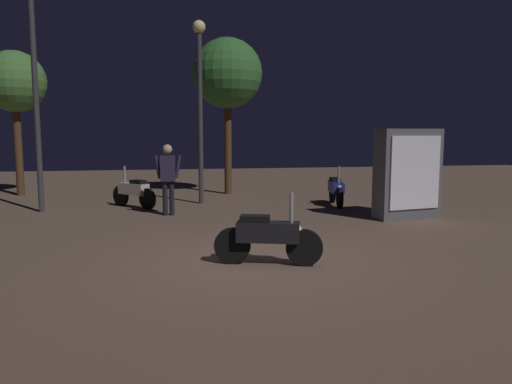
{
  "coord_description": "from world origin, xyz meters",
  "views": [
    {
      "loc": [
        -1.4,
        -7.39,
        1.99
      ],
      "look_at": [
        0.1,
        0.68,
        1.0
      ],
      "focal_mm": 34.1,
      "sensor_mm": 36.0,
      "label": 1
    }
  ],
  "objects_px": {
    "streetlamp_far": "(34,71)",
    "kiosk_billboard": "(408,174)",
    "motorcycle_black_foreground": "(268,236)",
    "motorcycle_white_parked_right": "(134,191)",
    "person_rider_beside": "(168,173)",
    "streetlamp_near": "(200,89)",
    "motorcycle_blue_parked_left": "(336,190)"
  },
  "relations": [
    {
      "from": "streetlamp_far",
      "to": "kiosk_billboard",
      "type": "xyz_separation_m",
      "value": [
        8.7,
        -2.59,
        -2.47
      ]
    },
    {
      "from": "motorcycle_black_foreground",
      "to": "kiosk_billboard",
      "type": "height_order",
      "value": "kiosk_billboard"
    },
    {
      "from": "motorcycle_white_parked_right",
      "to": "person_rider_beside",
      "type": "relative_size",
      "value": 0.74
    },
    {
      "from": "motorcycle_white_parked_right",
      "to": "person_rider_beside",
      "type": "bearing_deg",
      "value": 169.41
    },
    {
      "from": "streetlamp_near",
      "to": "motorcycle_white_parked_right",
      "type": "bearing_deg",
      "value": -165.99
    },
    {
      "from": "motorcycle_blue_parked_left",
      "to": "streetlamp_near",
      "type": "relative_size",
      "value": 0.33
    },
    {
      "from": "streetlamp_far",
      "to": "streetlamp_near",
      "type": "bearing_deg",
      "value": 10.7
    },
    {
      "from": "motorcycle_white_parked_right",
      "to": "kiosk_billboard",
      "type": "distance_m",
      "value": 7.08
    },
    {
      "from": "motorcycle_black_foreground",
      "to": "streetlamp_near",
      "type": "distance_m",
      "value": 7.33
    },
    {
      "from": "streetlamp_near",
      "to": "kiosk_billboard",
      "type": "bearing_deg",
      "value": -36.35
    },
    {
      "from": "streetlamp_near",
      "to": "kiosk_billboard",
      "type": "relative_size",
      "value": 2.42
    },
    {
      "from": "motorcycle_black_foreground",
      "to": "motorcycle_white_parked_right",
      "type": "distance_m",
      "value": 6.73
    },
    {
      "from": "motorcycle_white_parked_right",
      "to": "streetlamp_near",
      "type": "xyz_separation_m",
      "value": [
        1.85,
        0.46,
        2.78
      ]
    },
    {
      "from": "motorcycle_black_foreground",
      "to": "person_rider_beside",
      "type": "distance_m",
      "value": 5.11
    },
    {
      "from": "motorcycle_black_foreground",
      "to": "person_rider_beside",
      "type": "height_order",
      "value": "person_rider_beside"
    },
    {
      "from": "motorcycle_blue_parked_left",
      "to": "streetlamp_far",
      "type": "bearing_deg",
      "value": -82.8
    },
    {
      "from": "person_rider_beside",
      "to": "kiosk_billboard",
      "type": "distance_m",
      "value": 5.71
    },
    {
      "from": "motorcycle_blue_parked_left",
      "to": "streetlamp_far",
      "type": "relative_size",
      "value": 0.29
    },
    {
      "from": "motorcycle_blue_parked_left",
      "to": "motorcycle_white_parked_right",
      "type": "height_order",
      "value": "same"
    },
    {
      "from": "person_rider_beside",
      "to": "streetlamp_near",
      "type": "bearing_deg",
      "value": -24.63
    },
    {
      "from": "streetlamp_far",
      "to": "motorcycle_black_foreground",
      "type": "bearing_deg",
      "value": -52.21
    },
    {
      "from": "motorcycle_white_parked_right",
      "to": "person_rider_beside",
      "type": "height_order",
      "value": "person_rider_beside"
    },
    {
      "from": "motorcycle_black_foreground",
      "to": "person_rider_beside",
      "type": "relative_size",
      "value": 0.93
    },
    {
      "from": "motorcycle_white_parked_right",
      "to": "kiosk_billboard",
      "type": "height_order",
      "value": "kiosk_billboard"
    },
    {
      "from": "person_rider_beside",
      "to": "streetlamp_near",
      "type": "distance_m",
      "value": 3.04
    },
    {
      "from": "person_rider_beside",
      "to": "kiosk_billboard",
      "type": "relative_size",
      "value": 0.82
    },
    {
      "from": "motorcycle_black_foreground",
      "to": "streetlamp_near",
      "type": "bearing_deg",
      "value": 111.5
    },
    {
      "from": "person_rider_beside",
      "to": "kiosk_billboard",
      "type": "xyz_separation_m",
      "value": [
        5.52,
        -1.47,
        0.02
      ]
    },
    {
      "from": "person_rider_beside",
      "to": "streetlamp_near",
      "type": "relative_size",
      "value": 0.34
    },
    {
      "from": "motorcycle_blue_parked_left",
      "to": "person_rider_beside",
      "type": "xyz_separation_m",
      "value": [
        -4.6,
        -0.84,
        0.6
      ]
    },
    {
      "from": "streetlamp_near",
      "to": "streetlamp_far",
      "type": "relative_size",
      "value": 0.9
    },
    {
      "from": "motorcycle_black_foreground",
      "to": "person_rider_beside",
      "type": "bearing_deg",
      "value": 123.75
    }
  ]
}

